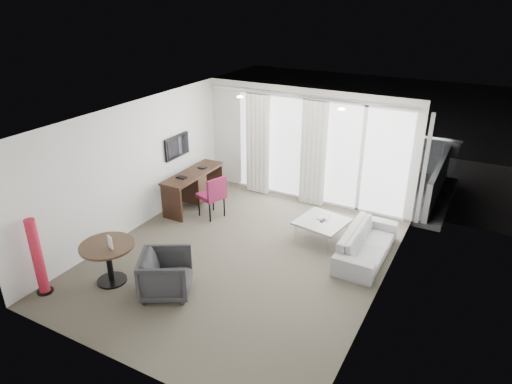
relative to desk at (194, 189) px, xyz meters
The scene contains 28 objects.
floor 2.52m from the desk, 34.92° to the right, with size 5.00×6.00×0.00m, color #4E483D.
ceiling 3.32m from the desk, 34.92° to the right, with size 5.00×6.00×0.00m, color white.
wall_left 1.74m from the desk, 107.76° to the right, with size 0.00×6.00×2.60m, color silver.
wall_right 4.85m from the desk, 17.43° to the right, with size 0.00×6.00×2.60m, color silver.
wall_front 4.96m from the desk, 65.22° to the right, with size 5.00×0.00×2.60m, color silver.
window_panel 2.92m from the desk, 33.63° to the left, with size 4.00×0.02×2.38m, color white, non-canonical shape.
window_frame 2.92m from the desk, 33.38° to the left, with size 4.10×0.06×2.44m, color white, non-canonical shape.
curtain_left 1.84m from the desk, 57.34° to the left, with size 0.60×0.20×2.38m, color silver, non-canonical shape.
curtain_right 2.80m from the desk, 31.29° to the left, with size 0.60×0.20×2.38m, color silver, non-canonical shape.
curtain_track 3.21m from the desk, 34.30° to the left, with size 4.80×0.04×0.04m, color #B2B2B7, non-canonical shape.
downlight_a 2.47m from the desk, ahead, with size 0.12×0.12×0.02m, color #FFE0B2.
downlight_b 3.91m from the desk, ahead, with size 0.12×0.12×0.02m, color #FFE0B2.
desk is the anchor object (origin of this frame).
tv 1.03m from the desk, behind, with size 0.05×0.80×0.50m, color black, non-canonical shape.
desk_chair 0.69m from the desk, 21.52° to the right, with size 0.52×0.49×0.95m, color maroon, non-canonical shape.
round_table 3.14m from the desk, 81.24° to the right, with size 0.90×0.90×0.72m, color #382618, non-canonical shape.
menu_card 3.23m from the desk, 78.77° to the right, with size 0.12×0.02×0.22m, color white, non-canonical shape.
red_lamp 3.87m from the desk, 94.12° to the right, with size 0.27×0.27×1.34m, color #B11D31.
tub_armchair 3.29m from the desk, 62.46° to the right, with size 0.77×0.80×0.72m, color #28282A.
coffee_table 3.11m from the desk, ahead, with size 0.89×0.89×0.40m, color gray, non-canonical shape.
remote 3.12m from the desk, ahead, with size 0.05×0.16×0.02m, color black, non-canonical shape.
magazine 3.08m from the desk, ahead, with size 0.20×0.26×0.01m, color gray, non-canonical shape.
sofa 4.08m from the desk, ahead, with size 1.88×0.73×0.55m, color gray.
terrace_slab 3.89m from the desk, 52.68° to the left, with size 5.60×3.00×0.12m, color #4D4D50.
rattan_chair_a 3.78m from the desk, 47.84° to the left, with size 0.56×0.56×0.83m, color brown, non-canonical shape.
rattan_chair_b 4.35m from the desk, 36.58° to the left, with size 0.54×0.54×0.80m, color brown, non-canonical shape.
rattan_table 4.80m from the desk, 36.72° to the left, with size 0.47×0.47×0.47m, color brown, non-canonical shape.
balustrade 5.10m from the desk, 62.62° to the left, with size 5.50×0.06×1.05m, color #B2B2B7, non-canonical shape.
Camera 1 is at (3.67, -6.21, 4.59)m, focal length 32.00 mm.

